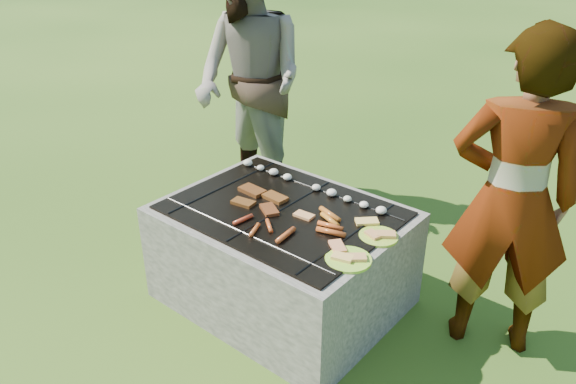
# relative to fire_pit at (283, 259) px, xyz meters

# --- Properties ---
(lawn) EXTENTS (60.00, 60.00, 0.00)m
(lawn) POSITION_rel_fire_pit_xyz_m (0.00, 0.00, -0.28)
(lawn) COLOR #1F4210
(lawn) RESTS_ON ground
(fire_pit) EXTENTS (1.30, 1.00, 0.62)m
(fire_pit) POSITION_rel_fire_pit_xyz_m (0.00, 0.00, 0.00)
(fire_pit) COLOR gray
(fire_pit) RESTS_ON ground
(mushrooms) EXTENTS (1.06, 0.06, 0.04)m
(mushrooms) POSITION_rel_fire_pit_xyz_m (-0.05, 0.31, 0.35)
(mushrooms) COLOR beige
(mushrooms) RESTS_ON fire_pit
(pork_slabs) EXTENTS (0.39, 0.25, 0.02)m
(pork_slabs) POSITION_rel_fire_pit_xyz_m (-0.17, 0.00, 0.34)
(pork_slabs) COLOR brown
(pork_slabs) RESTS_ON fire_pit
(sausages) EXTENTS (0.54, 0.48, 0.03)m
(sausages) POSITION_rel_fire_pit_xyz_m (0.22, -0.05, 0.34)
(sausages) COLOR orange
(sausages) RESTS_ON fire_pit
(bread_on_grate) EXTENTS (0.44, 0.43, 0.02)m
(bread_on_grate) POSITION_rel_fire_pit_xyz_m (0.36, 0.03, 0.34)
(bread_on_grate) COLOR tan
(bread_on_grate) RESTS_ON fire_pit
(plate_far) EXTENTS (0.24, 0.24, 0.03)m
(plate_far) POSITION_rel_fire_pit_xyz_m (0.56, 0.10, 0.33)
(plate_far) COLOR yellow
(plate_far) RESTS_ON fire_pit
(plate_near) EXTENTS (0.29, 0.29, 0.03)m
(plate_near) POSITION_rel_fire_pit_xyz_m (0.56, -0.17, 0.33)
(plate_near) COLOR #EEF53A
(plate_near) RESTS_ON fire_pit
(cook) EXTENTS (0.74, 0.64, 1.70)m
(cook) POSITION_rel_fire_pit_xyz_m (1.07, 0.45, 0.57)
(cook) COLOR #A39987
(cook) RESTS_ON ground
(bystander) EXTENTS (1.05, 0.88, 1.93)m
(bystander) POSITION_rel_fire_pit_xyz_m (-1.01, 0.83, 0.68)
(bystander) COLOR #A19886
(bystander) RESTS_ON ground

